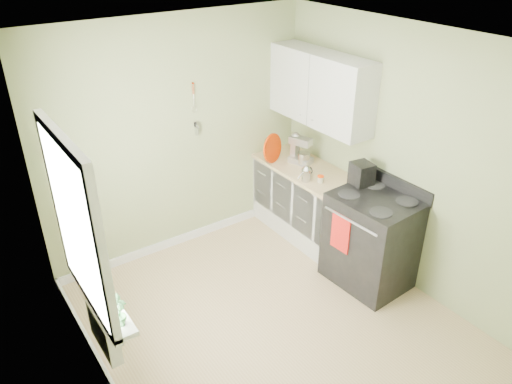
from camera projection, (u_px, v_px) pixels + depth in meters
floor at (273, 324)px, 4.91m from camera, size 3.20×3.60×0.02m
ceiling at (280, 43)px, 3.61m from camera, size 3.20×3.60×0.02m
wall_back at (179, 138)px, 5.57m from camera, size 3.20×0.02×2.70m
wall_left at (90, 271)px, 3.46m from camera, size 0.02×3.60×2.70m
wall_right at (403, 160)px, 5.07m from camera, size 0.02×3.60×2.70m
base_cabinets at (311, 206)px, 6.07m from camera, size 0.60×1.60×0.87m
countertop at (312, 172)px, 5.85m from camera, size 0.64×1.60×0.04m
upper_cabinets at (320, 89)px, 5.53m from camera, size 0.35×1.40×0.80m
window at (76, 226)px, 3.59m from camera, size 0.06×1.14×1.44m
window_sill at (100, 295)px, 3.95m from camera, size 0.18×1.14×0.04m
radiator at (104, 331)px, 4.05m from camera, size 0.12×0.50×0.35m
wall_utensils at (195, 117)px, 5.54m from camera, size 0.02×0.14×0.58m
stove at (372, 239)px, 5.28m from camera, size 0.78×0.87×1.15m
stand_mixer at (300, 151)px, 5.98m from camera, size 0.26×0.33×0.36m
kettle at (306, 173)px, 5.57m from camera, size 0.18×0.11×0.18m
coffee_maker at (361, 179)px, 5.29m from camera, size 0.23×0.25×0.35m
red_tray at (273, 148)px, 5.97m from camera, size 0.36×0.18×0.36m
jar at (321, 179)px, 5.57m from camera, size 0.07×0.07×0.08m
plant_a at (119, 310)px, 3.55m from camera, size 0.17×0.18×0.29m
plant_b at (92, 270)px, 3.96m from camera, size 0.21×0.21×0.30m
plant_c at (82, 254)px, 4.14m from camera, size 0.23×0.23×0.31m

